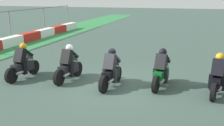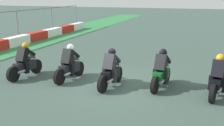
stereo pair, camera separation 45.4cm
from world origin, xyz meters
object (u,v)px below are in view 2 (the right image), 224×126
rider_lane_b (161,72)px  rider_lane_d (69,65)px  rider_lane_e (25,63)px  rider_lane_a (218,79)px  rider_lane_c (111,71)px

rider_lane_b → rider_lane_d: (-0.26, 3.76, 0.00)m
rider_lane_b → rider_lane_e: same height
rider_lane_a → rider_lane_d: same height
rider_lane_a → rider_lane_c: same height
rider_lane_d → rider_lane_e: (-0.29, 1.98, 0.00)m
rider_lane_c → rider_lane_b: bearing=-68.8°
rider_lane_a → rider_lane_c: 3.86m
rider_lane_a → rider_lane_d: bearing=102.1°
rider_lane_a → rider_lane_e: 7.75m
rider_lane_b → rider_lane_a: bearing=-89.0°
rider_lane_a → rider_lane_b: (0.26, 2.00, 0.00)m
rider_lane_a → rider_lane_e: bearing=104.2°
rider_lane_e → rider_lane_b: bearing=-78.4°
rider_lane_c → rider_lane_e: same height
rider_lane_a → rider_lane_b: bearing=94.6°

